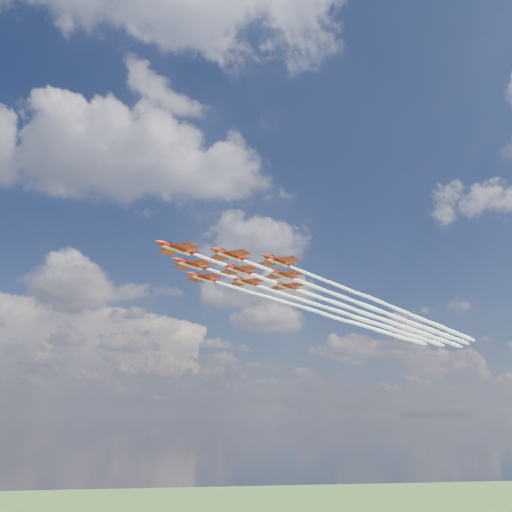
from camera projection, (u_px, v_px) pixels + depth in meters
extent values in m
cylinder|color=#B21709|center=(177.00, 248.00, 114.31)|extent=(7.37, 7.21, 1.25)
cone|color=#B21709|center=(158.00, 242.00, 110.03)|extent=(2.49, 2.47, 1.25)
cone|color=#B21709|center=(193.00, 254.00, 118.33)|extent=(2.01, 2.00, 1.13)
ellipsoid|color=black|center=(169.00, 244.00, 112.75)|extent=(2.41, 2.38, 0.81)
cube|color=#B21709|center=(178.00, 249.00, 114.72)|extent=(9.86, 10.01, 0.16)
cube|color=#B21709|center=(191.00, 253.00, 117.73)|extent=(3.98, 4.03, 0.14)
cube|color=#B21709|center=(191.00, 249.00, 118.21)|extent=(1.41, 1.38, 2.04)
cube|color=silver|center=(176.00, 251.00, 114.14)|extent=(6.81, 6.65, 0.14)
cylinder|color=#B21709|center=(229.00, 255.00, 118.98)|extent=(7.37, 7.21, 1.25)
cone|color=#B21709|center=(213.00, 249.00, 114.71)|extent=(2.49, 2.47, 1.25)
cone|color=#B21709|center=(243.00, 260.00, 123.00)|extent=(2.01, 2.00, 1.13)
ellipsoid|color=black|center=(223.00, 250.00, 117.43)|extent=(2.41, 2.38, 0.81)
cube|color=#B21709|center=(231.00, 256.00, 119.39)|extent=(9.86, 10.01, 0.16)
cube|color=#B21709|center=(241.00, 259.00, 122.40)|extent=(3.98, 4.03, 0.14)
cube|color=#B21709|center=(242.00, 256.00, 122.88)|extent=(1.41, 1.38, 2.04)
cube|color=silver|center=(229.00, 257.00, 118.81)|extent=(6.81, 6.65, 0.14)
cylinder|color=#B21709|center=(191.00, 264.00, 126.39)|extent=(7.37, 7.21, 1.25)
cone|color=#B21709|center=(175.00, 259.00, 122.11)|extent=(2.49, 2.47, 1.25)
cone|color=#B21709|center=(205.00, 269.00, 130.41)|extent=(2.01, 2.00, 1.13)
ellipsoid|color=black|center=(185.00, 260.00, 124.83)|extent=(2.41, 2.38, 0.81)
cube|color=#B21709|center=(193.00, 265.00, 126.80)|extent=(9.86, 10.01, 0.16)
cube|color=#B21709|center=(203.00, 268.00, 129.81)|extent=(3.98, 4.03, 0.14)
cube|color=#B21709|center=(204.00, 265.00, 130.29)|extent=(1.41, 1.38, 2.04)
cube|color=silver|center=(191.00, 266.00, 126.22)|extent=(6.81, 6.65, 0.14)
cylinder|color=#B21709|center=(278.00, 261.00, 123.66)|extent=(7.37, 7.21, 1.25)
cone|color=#B21709|center=(264.00, 255.00, 119.38)|extent=(2.49, 2.47, 1.25)
cone|color=#B21709|center=(290.00, 266.00, 127.68)|extent=(2.01, 2.00, 1.13)
ellipsoid|color=black|center=(272.00, 257.00, 122.10)|extent=(2.41, 2.38, 0.81)
cube|color=#B21709|center=(279.00, 262.00, 124.07)|extent=(9.86, 10.01, 0.16)
cube|color=#B21709|center=(288.00, 265.00, 127.08)|extent=(3.98, 4.03, 0.14)
cube|color=#B21709|center=(288.00, 261.00, 127.56)|extent=(1.41, 1.38, 2.04)
cube|color=silver|center=(278.00, 263.00, 123.48)|extent=(6.81, 6.65, 0.14)
cylinder|color=#B21709|center=(238.00, 270.00, 131.06)|extent=(7.37, 7.21, 1.25)
cone|color=#B21709|center=(224.00, 265.00, 126.79)|extent=(2.49, 2.47, 1.25)
cone|color=#B21709|center=(251.00, 274.00, 135.08)|extent=(2.01, 2.00, 1.13)
ellipsoid|color=black|center=(233.00, 266.00, 129.51)|extent=(2.41, 2.38, 0.81)
cube|color=#B21709|center=(240.00, 270.00, 131.47)|extent=(9.86, 10.01, 0.16)
cube|color=#B21709|center=(249.00, 273.00, 134.49)|extent=(3.98, 4.03, 0.14)
cube|color=#B21709|center=(249.00, 270.00, 134.97)|extent=(1.41, 1.38, 2.04)
cube|color=silver|center=(238.00, 272.00, 130.89)|extent=(6.81, 6.65, 0.14)
cylinder|color=#B21709|center=(203.00, 277.00, 138.47)|extent=(7.37, 7.21, 1.25)
cone|color=#B21709|center=(188.00, 273.00, 134.19)|extent=(2.49, 2.47, 1.25)
cone|color=#B21709|center=(216.00, 281.00, 142.49)|extent=(2.01, 2.00, 1.13)
ellipsoid|color=black|center=(197.00, 274.00, 136.92)|extent=(2.41, 2.38, 0.81)
cube|color=#B21709|center=(204.00, 278.00, 138.88)|extent=(9.86, 10.01, 0.16)
cube|color=#B21709|center=(214.00, 281.00, 141.89)|extent=(3.98, 4.03, 0.14)
cube|color=#B21709|center=(214.00, 277.00, 142.37)|extent=(1.41, 1.38, 2.04)
cube|color=silver|center=(203.00, 279.00, 138.30)|extent=(6.81, 6.65, 0.14)
cylinder|color=#B21709|center=(282.00, 275.00, 135.74)|extent=(7.37, 7.21, 1.25)
cone|color=#B21709|center=(270.00, 270.00, 131.46)|extent=(2.49, 2.47, 1.25)
cone|color=#B21709|center=(293.00, 279.00, 139.76)|extent=(2.01, 2.00, 1.13)
ellipsoid|color=black|center=(277.00, 271.00, 134.18)|extent=(2.41, 2.38, 0.81)
cube|color=#B21709|center=(283.00, 275.00, 136.15)|extent=(9.86, 10.01, 0.16)
cube|color=#B21709|center=(291.00, 278.00, 139.16)|extent=(3.98, 4.03, 0.14)
cube|color=#B21709|center=(292.00, 275.00, 139.64)|extent=(1.41, 1.38, 2.04)
cube|color=silver|center=(282.00, 277.00, 135.57)|extent=(6.81, 6.65, 0.14)
cylinder|color=#B21709|center=(246.00, 282.00, 143.15)|extent=(7.37, 7.21, 1.25)
cone|color=#B21709|center=(233.00, 278.00, 138.87)|extent=(2.49, 2.47, 1.25)
cone|color=#B21709|center=(257.00, 285.00, 147.17)|extent=(2.01, 2.00, 1.13)
ellipsoid|color=black|center=(241.00, 278.00, 141.59)|extent=(2.41, 2.38, 0.81)
cube|color=#B21709|center=(247.00, 282.00, 143.56)|extent=(9.86, 10.01, 0.16)
cube|color=#B21709|center=(255.00, 285.00, 146.57)|extent=(3.98, 4.03, 0.14)
cube|color=#B21709|center=(256.00, 282.00, 147.05)|extent=(1.41, 1.38, 2.04)
cube|color=silver|center=(246.00, 284.00, 142.97)|extent=(6.81, 6.65, 0.14)
cylinder|color=#B21709|center=(286.00, 286.00, 147.82)|extent=(7.37, 7.21, 1.25)
cone|color=#B21709|center=(275.00, 282.00, 143.54)|extent=(2.49, 2.47, 1.25)
cone|color=#B21709|center=(296.00, 289.00, 151.84)|extent=(2.01, 2.00, 1.13)
ellipsoid|color=black|center=(281.00, 283.00, 146.26)|extent=(2.41, 2.38, 0.81)
cube|color=#B21709|center=(287.00, 287.00, 148.23)|extent=(9.86, 10.01, 0.16)
cube|color=#B21709|center=(294.00, 289.00, 151.24)|extent=(3.98, 4.03, 0.14)
cube|color=#B21709|center=(295.00, 286.00, 151.72)|extent=(1.41, 1.38, 2.04)
cube|color=silver|center=(286.00, 288.00, 147.65)|extent=(6.81, 6.65, 0.14)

